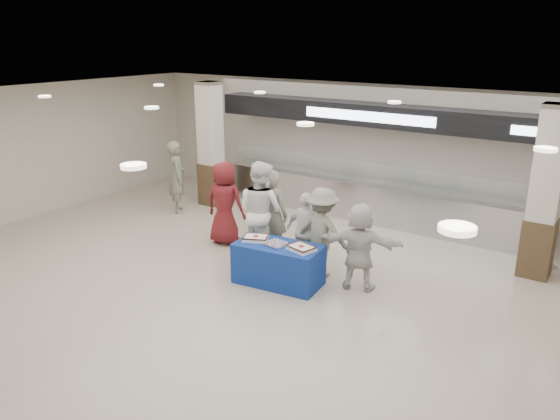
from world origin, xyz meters
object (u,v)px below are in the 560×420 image
Objects in this scene: civilian_maroon at (225,203)px; civilian_white at (360,247)px; sheet_cake_right at (301,248)px; chef_tall at (261,211)px; chef_short at (306,232)px; soldier_bg at (177,177)px; soldier_b at (322,233)px; display_table at (278,264)px; cupcake_tray at (275,244)px; soldier_a at (273,214)px; sheet_cake_left at (256,238)px.

civilian_white is (3.38, -0.38, -0.11)m from civilian_maroon.
sheet_cake_right is 1.02m from civilian_white.
chef_tall is (-1.41, 0.72, 0.21)m from sheet_cake_right.
chef_short is 0.96× the size of civilian_white.
soldier_bg is at bearing 157.90° from sheet_cake_right.
chef_tall is 1.40m from soldier_b.
soldier_bg is at bearing -14.54° from chef_tall.
civilian_white is at bearing 37.58° from sheet_cake_right.
civilian_white is (1.29, 0.64, 0.42)m from display_table.
soldier_bg reaches higher than soldier_b.
cupcake_tray is 0.19× the size of chef_tall.
soldier_a reaches higher than civilian_white.
chef_short reaches higher than sheet_cake_left.
soldier_bg is at bearing -15.53° from soldier_b.
soldier_bg is at bearing -30.50° from civilian_white.
sheet_cake_left is 1.01m from chef_short.
chef_tall is at bearing -19.29° from civilian_white.
display_table is at bearing 147.35° from chef_tall.
cupcake_tray is (0.44, 0.00, -0.02)m from sheet_cake_left.
display_table is 0.91× the size of soldier_b.
civilian_maroon is 1.28m from soldier_a.
display_table is 3.04× the size of sheet_cake_right.
cupcake_tray is 0.86m from chef_short.
chef_tall reaches higher than cupcake_tray.
soldier_bg is at bearing 148.59° from display_table.
sheet_cake_left is 1.07m from soldier_a.
soldier_a is 1.30m from soldier_b.
soldier_a reaches higher than sheet_cake_left.
chef_tall reaches higher than soldier_a.
chef_tall reaches higher than soldier_b.
cupcake_tray is (-0.04, -0.04, 0.40)m from display_table.
soldier_a is at bearing -2.85° from chef_short.
civilian_maroon is 0.89× the size of chef_tall.
chef_tall is (-0.46, 0.77, 0.21)m from sheet_cake_left.
cupcake_tray is 2.31m from civilian_maroon.
civilian_maroon is 2.57m from soldier_b.
cupcake_tray is 0.93m from soldier_b.
cupcake_tray is at bearing 90.24° from chef_short.
sheet_cake_left is at bearing 137.12° from civilian_maroon.
civilian_maroon is at bearing 152.81° from cupcake_tray.
display_table is 0.91m from chef_short.
civilian_maroon is at bearing -8.22° from chef_tall.
sheet_cake_right is at bearing 158.53° from chef_tall.
cupcake_tray is 0.21× the size of soldier_bg.
sheet_cake_left is 0.30× the size of civilian_maroon.
chef_short reaches higher than display_table.
soldier_a reaches higher than sheet_cake_right.
sheet_cake_right is 0.28× the size of soldier_bg.
soldier_a is at bearing 127.54° from cupcake_tray.
cupcake_tray is at bearing -139.83° from display_table.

